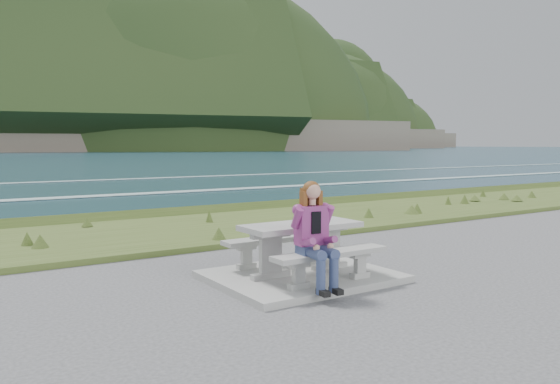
{
  "coord_description": "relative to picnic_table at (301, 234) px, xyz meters",
  "views": [
    {
      "loc": [
        -4.65,
        -6.52,
        2.02
      ],
      "look_at": [
        0.41,
        1.2,
        1.21
      ],
      "focal_mm": 35.0,
      "sensor_mm": 36.0,
      "label": 1
    }
  ],
  "objects": [
    {
      "name": "grass_verge",
      "position": [
        -0.0,
        5.0,
        -0.68
      ],
      "size": [
        160.0,
        4.5,
        0.22
      ],
      "primitive_type": "cube",
      "color": "#3A4E1D",
      "rests_on": "ground"
    },
    {
      "name": "bench_seaward",
      "position": [
        0.0,
        0.7,
        -0.23
      ],
      "size": [
        1.8,
        0.35,
        0.45
      ],
      "color": "#9B9B96",
      "rests_on": "concrete_slab"
    },
    {
      "name": "headland_range",
      "position": [
        190.25,
        398.22,
        9.26
      ],
      "size": [
        729.83,
        363.95,
        215.02
      ],
      "color": "#6E5E53",
      "rests_on": "ground"
    },
    {
      "name": "concrete_slab",
      "position": [
        -0.0,
        0.0,
        -0.63
      ],
      "size": [
        2.6,
        2.1,
        0.1
      ],
      "primitive_type": "cube",
      "color": "#9B9B96",
      "rests_on": "ground"
    },
    {
      "name": "seated_woman",
      "position": [
        -0.34,
        -0.84,
        -0.06
      ],
      "size": [
        0.47,
        0.75,
        1.43
      ],
      "rotation": [
        0.0,
        0.0,
        -0.11
      ],
      "color": "navy",
      "rests_on": "concrete_slab"
    },
    {
      "name": "shore_drop",
      "position": [
        -0.0,
        7.9,
        -0.68
      ],
      "size": [
        160.0,
        0.8,
        2.2
      ],
      "primitive_type": "cube",
      "color": "#6E5E53",
      "rests_on": "ground"
    },
    {
      "name": "picnic_table",
      "position": [
        0.0,
        0.0,
        0.0
      ],
      "size": [
        1.8,
        0.75,
        0.75
      ],
      "color": "#9B9B96",
      "rests_on": "concrete_slab"
    },
    {
      "name": "bench_landward",
      "position": [
        0.0,
        -0.7,
        -0.23
      ],
      "size": [
        1.8,
        0.35,
        0.45
      ],
      "color": "#9B9B96",
      "rests_on": "concrete_slab"
    },
    {
      "name": "ocean",
      "position": [
        -0.0,
        25.09,
        -2.42
      ],
      "size": [
        1600.0,
        1600.0,
        0.09
      ],
      "color": "#1C3F50",
      "rests_on": "ground"
    }
  ]
}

